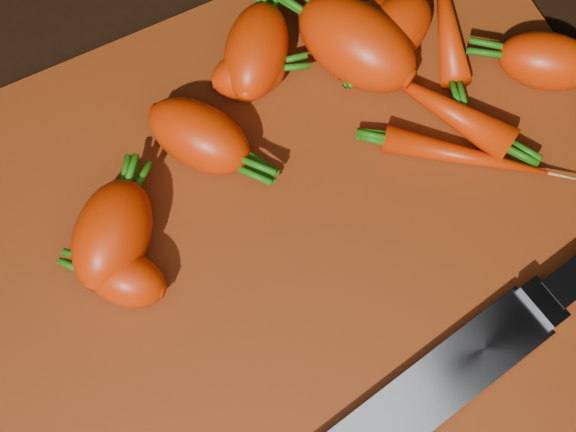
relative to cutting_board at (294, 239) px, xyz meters
name	(u,v)px	position (x,y,z in m)	size (l,w,h in m)	color
ground	(294,244)	(0.00, 0.00, -0.01)	(2.00, 2.00, 0.01)	black
cutting_board	(294,239)	(0.00, 0.00, 0.00)	(0.50, 0.40, 0.01)	maroon
carrot_0	(112,234)	(-0.11, 0.05, 0.03)	(0.08, 0.05, 0.05)	red
carrot_1	(126,279)	(-0.12, 0.02, 0.02)	(0.05, 0.04, 0.04)	red
carrot_2	(199,136)	(-0.03, 0.09, 0.03)	(0.08, 0.05, 0.05)	red
carrot_3	(357,44)	(0.10, 0.10, 0.03)	(0.10, 0.06, 0.06)	red
carrot_4	(394,30)	(0.13, 0.10, 0.03)	(0.07, 0.04, 0.04)	red
carrot_5	(249,74)	(0.02, 0.12, 0.02)	(0.05, 0.04, 0.04)	red
carrot_6	(547,61)	(0.22, 0.03, 0.03)	(0.07, 0.04, 0.04)	red
carrot_7	(446,18)	(0.18, 0.10, 0.02)	(0.11, 0.02, 0.02)	red
carrot_8	(465,156)	(0.13, 0.00, 0.02)	(0.12, 0.02, 0.02)	red
carrot_9	(445,108)	(0.14, 0.04, 0.02)	(0.11, 0.03, 0.03)	red
carrot_10	(256,51)	(0.03, 0.13, 0.03)	(0.08, 0.05, 0.05)	red
carrot_11	(380,29)	(0.12, 0.11, 0.02)	(0.05, 0.04, 0.04)	red
knife	(434,389)	(0.03, -0.13, 0.01)	(0.35, 0.09, 0.02)	gray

